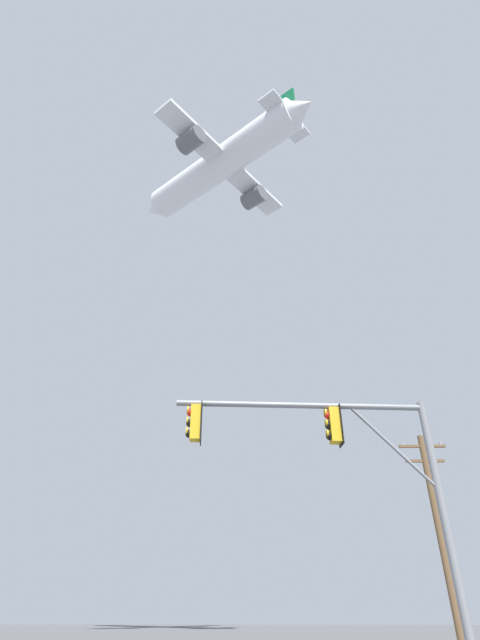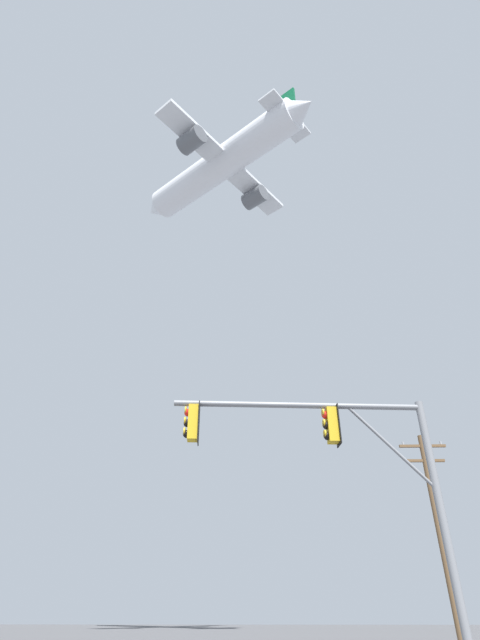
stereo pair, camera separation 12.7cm
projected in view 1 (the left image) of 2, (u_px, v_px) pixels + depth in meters
signal_pole_near at (344, 460)px, 11.84m from camera, size 6.55×0.78×6.35m
utility_pole at (439, 528)px, 21.08m from camera, size 2.20×0.28×8.88m
airplane at (221, 164)px, 58.69m from camera, size 22.71×19.15×7.22m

